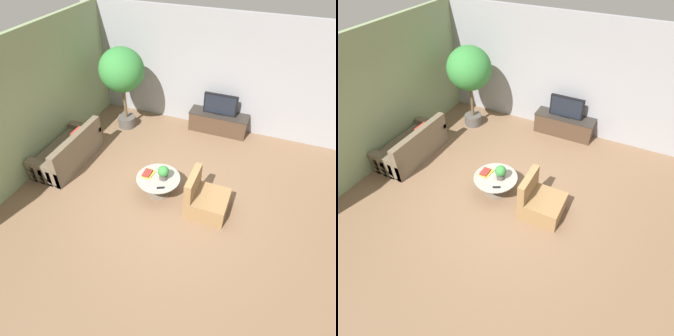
% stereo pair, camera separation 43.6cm
% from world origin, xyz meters
% --- Properties ---
extents(ground_plane, '(24.00, 24.00, 0.00)m').
position_xyz_m(ground_plane, '(0.00, 0.00, 0.00)').
color(ground_plane, brown).
extents(back_wall_stone, '(7.40, 0.12, 3.00)m').
position_xyz_m(back_wall_stone, '(0.00, 3.26, 1.50)').
color(back_wall_stone, '#939399').
rests_on(back_wall_stone, ground).
extents(side_wall_left, '(0.12, 7.40, 3.00)m').
position_xyz_m(side_wall_left, '(-3.26, 0.20, 1.50)').
color(side_wall_left, gray).
rests_on(side_wall_left, ground).
extents(media_console, '(1.58, 0.50, 0.55)m').
position_xyz_m(media_console, '(0.34, 2.94, 0.28)').
color(media_console, '#473323').
rests_on(media_console, ground).
extents(television, '(0.89, 0.13, 0.56)m').
position_xyz_m(television, '(0.34, 2.94, 0.82)').
color(television, black).
rests_on(television, media_console).
extents(coffee_table, '(0.93, 0.93, 0.42)m').
position_xyz_m(coffee_table, '(-0.26, 0.14, 0.29)').
color(coffee_table, '#756656').
rests_on(coffee_table, ground).
extents(couch_by_wall, '(0.84, 1.83, 0.84)m').
position_xyz_m(couch_by_wall, '(-2.67, 0.34, 0.28)').
color(couch_by_wall, brown).
rests_on(couch_by_wall, ground).
extents(armchair_wicker, '(0.80, 0.76, 0.86)m').
position_xyz_m(armchair_wicker, '(0.80, 0.03, 0.27)').
color(armchair_wicker, olive).
rests_on(armchair_wicker, ground).
extents(potted_palm_tall, '(1.14, 1.14, 2.20)m').
position_xyz_m(potted_palm_tall, '(-2.12, 2.27, 1.57)').
color(potted_palm_tall, '#514C47').
rests_on(potted_palm_tall, ground).
extents(potted_plant_tabletop, '(0.24, 0.24, 0.32)m').
position_xyz_m(potted_plant_tabletop, '(-0.15, 0.16, 0.59)').
color(potted_plant_tabletop, '#514C47').
rests_on(potted_plant_tabletop, coffee_table).
extents(book_stack, '(0.23, 0.33, 0.06)m').
position_xyz_m(book_stack, '(-0.50, 0.15, 0.45)').
color(book_stack, gold).
rests_on(book_stack, coffee_table).
extents(remote_black, '(0.16, 0.11, 0.02)m').
position_xyz_m(remote_black, '(-0.10, -0.13, 0.43)').
color(remote_black, black).
rests_on(remote_black, coffee_table).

